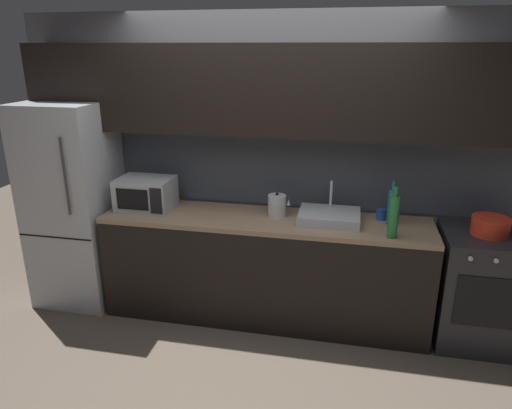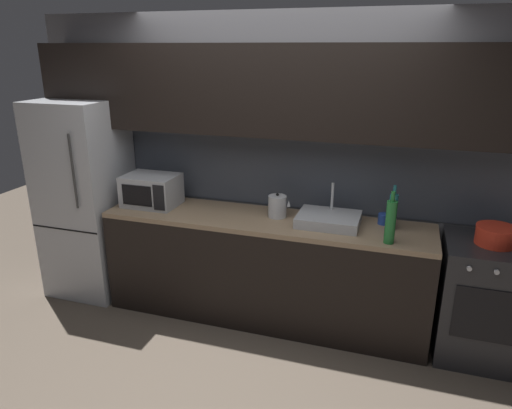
{
  "view_description": "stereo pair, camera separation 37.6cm",
  "coord_description": "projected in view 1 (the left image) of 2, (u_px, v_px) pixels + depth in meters",
  "views": [
    {
      "loc": [
        0.66,
        -2.59,
        2.23
      ],
      "look_at": [
        -0.07,
        0.9,
        1.01
      ],
      "focal_mm": 32.66,
      "sensor_mm": 36.0,
      "label": 1
    },
    {
      "loc": [
        1.02,
        -2.49,
        2.23
      ],
      "look_at": [
        -0.07,
        0.9,
        1.01
      ],
      "focal_mm": 32.66,
      "sensor_mm": 36.0,
      "label": 2
    }
  ],
  "objects": [
    {
      "name": "ground_plane",
      "position": [
        240.0,
        383.0,
        3.24
      ],
      "size": [
        10.0,
        10.0,
        0.0
      ],
      "primitive_type": "plane",
      "color": "#4C4238"
    },
    {
      "name": "back_wall",
      "position": [
        272.0,
        132.0,
        3.85
      ],
      "size": [
        4.42,
        0.44,
        2.5
      ],
      "color": "slate",
      "rests_on": "ground"
    },
    {
      "name": "counter_run",
      "position": [
        265.0,
        268.0,
        3.93
      ],
      "size": [
        2.68,
        0.6,
        0.9
      ],
      "color": "black",
      "rests_on": "ground"
    },
    {
      "name": "refrigerator",
      "position": [
        75.0,
        204.0,
        4.12
      ],
      "size": [
        0.68,
        0.69,
        1.79
      ],
      "color": "#ADAFB5",
      "rests_on": "ground"
    },
    {
      "name": "oven_range",
      "position": [
        477.0,
        288.0,
        3.6
      ],
      "size": [
        0.6,
        0.62,
        0.9
      ],
      "color": "#232326",
      "rests_on": "ground"
    },
    {
      "name": "microwave",
      "position": [
        146.0,
        194.0,
        3.96
      ],
      "size": [
        0.46,
        0.35,
        0.27
      ],
      "color": "#A8AAAF",
      "rests_on": "counter_run"
    },
    {
      "name": "sink_basin",
      "position": [
        329.0,
        216.0,
        3.7
      ],
      "size": [
        0.48,
        0.38,
        0.3
      ],
      "color": "#ADAFB5",
      "rests_on": "counter_run"
    },
    {
      "name": "kettle",
      "position": [
        277.0,
        206.0,
        3.8
      ],
      "size": [
        0.18,
        0.15,
        0.2
      ],
      "color": "#B7BABF",
      "rests_on": "counter_run"
    },
    {
      "name": "wine_bottle_green",
      "position": [
        394.0,
        216.0,
        3.35
      ],
      "size": [
        0.07,
        0.07,
        0.38
      ],
      "color": "#1E6B2D",
      "rests_on": "counter_run"
    },
    {
      "name": "wine_bottle_teal",
      "position": [
        392.0,
        207.0,
        3.61
      ],
      "size": [
        0.06,
        0.06,
        0.35
      ],
      "color": "#19666B",
      "rests_on": "counter_run"
    },
    {
      "name": "mug_blue",
      "position": [
        381.0,
        214.0,
        3.74
      ],
      "size": [
        0.08,
        0.08,
        0.09
      ],
      "primitive_type": "cylinder",
      "color": "#234299",
      "rests_on": "counter_run"
    },
    {
      "name": "cooking_pot",
      "position": [
        490.0,
        226.0,
        3.43
      ],
      "size": [
        0.27,
        0.27,
        0.13
      ],
      "color": "red",
      "rests_on": "oven_range"
    }
  ]
}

